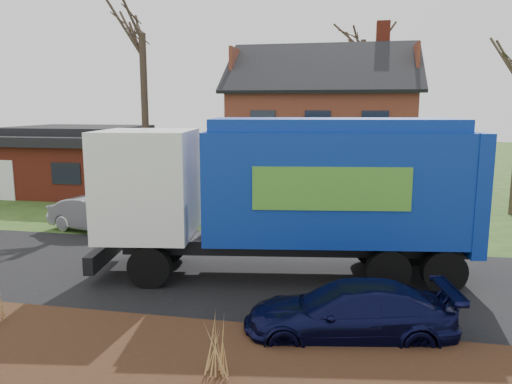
# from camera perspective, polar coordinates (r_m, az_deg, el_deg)

# --- Properties ---
(ground) EXTENTS (120.00, 120.00, 0.00)m
(ground) POSITION_cam_1_polar(r_m,az_deg,el_deg) (14.66, -4.37, -9.57)
(ground) COLOR #284717
(ground) RESTS_ON ground
(road) EXTENTS (80.00, 7.00, 0.02)m
(road) POSITION_cam_1_polar(r_m,az_deg,el_deg) (14.66, -4.37, -9.53)
(road) COLOR black
(road) RESTS_ON ground
(mulch_verge) EXTENTS (80.00, 3.50, 0.30)m
(mulch_verge) POSITION_cam_1_polar(r_m,az_deg,el_deg) (10.03, -13.03, -18.45)
(mulch_verge) COLOR black
(mulch_verge) RESTS_ON ground
(main_house) EXTENTS (12.95, 8.95, 9.26)m
(main_house) POSITION_cam_1_polar(r_m,az_deg,el_deg) (27.32, 6.57, 8.01)
(main_house) COLOR beige
(main_house) RESTS_ON ground
(ranch_house) EXTENTS (9.80, 8.20, 3.70)m
(ranch_house) POSITION_cam_1_polar(r_m,az_deg,el_deg) (30.83, -19.57, 3.58)
(ranch_house) COLOR maroon
(ranch_house) RESTS_ON ground
(garbage_truck) EXTENTS (10.85, 4.36, 4.52)m
(garbage_truck) POSITION_cam_1_polar(r_m,az_deg,el_deg) (14.11, 4.21, 0.60)
(garbage_truck) COLOR black
(garbage_truck) RESTS_ON ground
(silver_sedan) EXTENTS (4.38, 2.44, 1.37)m
(silver_sedan) POSITION_cam_1_polar(r_m,az_deg,el_deg) (20.43, -17.55, -2.44)
(silver_sedan) COLOR #93959A
(silver_sedan) RESTS_ON ground
(navy_wagon) EXTENTS (4.59, 2.52, 1.26)m
(navy_wagon) POSITION_cam_1_polar(r_m,az_deg,el_deg) (10.77, 10.53, -13.48)
(navy_wagon) COLOR black
(navy_wagon) RESTS_ON ground
(tree_front_west) EXTENTS (3.88, 3.88, 11.53)m
(tree_front_west) POSITION_cam_1_polar(r_m,az_deg,el_deg) (25.83, -13.01, 19.94)
(tree_front_west) COLOR #382B22
(tree_front_west) RESTS_ON ground
(tree_back) EXTENTS (3.88, 3.88, 12.29)m
(tree_back) POSITION_cam_1_polar(r_m,az_deg,el_deg) (34.37, 12.26, 18.62)
(tree_back) COLOR #3F2E25
(tree_back) RESTS_ON ground
(grass_clump_mid) EXTENTS (0.37, 0.30, 1.03)m
(grass_clump_mid) POSITION_cam_1_polar(r_m,az_deg,el_deg) (8.89, -4.61, -17.25)
(grass_clump_mid) COLOR tan
(grass_clump_mid) RESTS_ON mulch_verge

